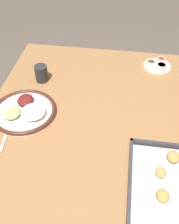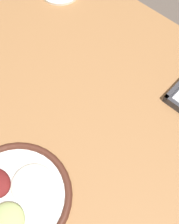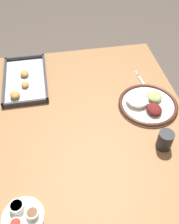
# 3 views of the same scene
# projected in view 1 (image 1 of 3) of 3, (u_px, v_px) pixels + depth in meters

# --- Properties ---
(ground_plane) EXTENTS (8.00, 8.00, 0.00)m
(ground_plane) POSITION_uv_depth(u_px,v_px,m) (90.00, 192.00, 1.72)
(ground_plane) COLOR #564C44
(dining_table) EXTENTS (1.17, 0.97, 0.71)m
(dining_table) POSITION_uv_depth(u_px,v_px,m) (90.00, 129.00, 1.28)
(dining_table) COLOR olive
(dining_table) RESTS_ON ground_plane
(dinner_plate) EXTENTS (0.30, 0.30, 0.05)m
(dinner_plate) POSITION_uv_depth(u_px,v_px,m) (25.00, 111.00, 1.21)
(dinner_plate) COLOR white
(dinner_plate) RESTS_ON dining_table
(fork) EXTENTS (0.19, 0.03, 0.00)m
(fork) POSITION_uv_depth(u_px,v_px,m) (4.00, 141.00, 1.10)
(fork) COLOR silver
(fork) RESTS_ON dining_table
(saucer_plate) EXTENTS (0.15, 0.15, 0.04)m
(saucer_plate) POSITION_uv_depth(u_px,v_px,m) (158.00, 65.00, 1.48)
(saucer_plate) COLOR white
(saucer_plate) RESTS_ON dining_table
(baking_tray) EXTENTS (0.41, 0.24, 0.04)m
(baking_tray) POSITION_uv_depth(u_px,v_px,m) (162.00, 186.00, 0.94)
(baking_tray) COLOR #333338
(baking_tray) RESTS_ON dining_table
(drinking_cup) EXTENTS (0.07, 0.07, 0.09)m
(drinking_cup) POSITION_uv_depth(u_px,v_px,m) (41.00, 73.00, 1.37)
(drinking_cup) COLOR #28282D
(drinking_cup) RESTS_ON dining_table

